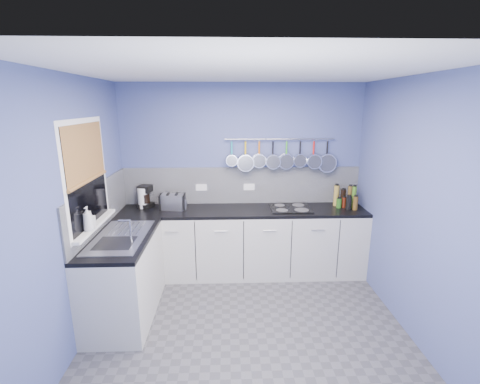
{
  "coord_description": "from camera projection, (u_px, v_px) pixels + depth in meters",
  "views": [
    {
      "loc": [
        -0.18,
        -3.01,
        2.24
      ],
      "look_at": [
        -0.05,
        0.75,
        1.25
      ],
      "focal_mm": 25.4,
      "sensor_mm": 36.0,
      "label": 1
    }
  ],
  "objects": [
    {
      "name": "soap_bottle_a",
      "position": [
        88.0,
        219.0,
        3.23
      ],
      "size": [
        0.09,
        0.09,
        0.24
      ],
      "primitive_type": "imported",
      "rotation": [
        0.0,
        0.0,
        -0.01
      ],
      "color": "white",
      "rests_on": "window_sill"
    },
    {
      "name": "pan_2",
      "position": [
        259.0,
        154.0,
        4.48
      ],
      "size": [
        0.19,
        0.07,
        0.38
      ],
      "primitive_type": null,
      "color": "silver",
      "rests_on": "pot_rail"
    },
    {
      "name": "backsplash_left",
      "position": [
        101.0,
        206.0,
        3.72
      ],
      "size": [
        0.02,
        1.8,
        0.5
      ],
      "primitive_type": "cube",
      "color": "#9E9FA4",
      "rests_on": "wall_left"
    },
    {
      "name": "worktop_back",
      "position": [
        243.0,
        211.0,
        4.42
      ],
      "size": [
        3.2,
        0.6,
        0.04
      ],
      "primitive_type": "cube",
      "color": "black",
      "rests_on": "cabinet_run_back"
    },
    {
      "name": "condiment_5",
      "position": [
        339.0,
        203.0,
        4.47
      ],
      "size": [
        0.07,
        0.07,
        0.13
      ],
      "primitive_type": "cylinder",
      "color": "#265919",
      "rests_on": "worktop_back"
    },
    {
      "name": "paper_towel",
      "position": [
        143.0,
        198.0,
        4.44
      ],
      "size": [
        0.14,
        0.14,
        0.27
      ],
      "primitive_type": "cylinder",
      "rotation": [
        0.0,
        0.0,
        0.2
      ],
      "color": "white",
      "rests_on": "worktop_back"
    },
    {
      "name": "wall_right",
      "position": [
        417.0,
        210.0,
        3.22
      ],
      "size": [
        0.02,
        3.0,
        2.5
      ],
      "primitive_type": "cube",
      "color": "#465188",
      "rests_on": "ground"
    },
    {
      "name": "worktop_left",
      "position": [
        121.0,
        239.0,
        3.51
      ],
      "size": [
        0.6,
        1.2,
        0.04
      ],
      "primitive_type": "cube",
      "color": "black",
      "rests_on": "cabinet_run_left"
    },
    {
      "name": "backsplash_back",
      "position": [
        242.0,
        185.0,
        4.63
      ],
      "size": [
        3.2,
        0.02,
        0.5
      ],
      "primitive_type": "cube",
      "color": "#9E9FA4",
      "rests_on": "wall_back"
    },
    {
      "name": "pan_7",
      "position": [
        327.0,
        156.0,
        4.52
      ],
      "size": [
        0.25,
        0.08,
        0.44
      ],
      "primitive_type": null,
      "color": "silver",
      "rests_on": "pot_rail"
    },
    {
      "name": "bamboo_blind",
      "position": [
        85.0,
        153.0,
        3.27
      ],
      "size": [
        0.01,
        0.9,
        0.55
      ],
      "primitive_type": "cube",
      "color": "#9B613B",
      "rests_on": "wall_left"
    },
    {
      "name": "condiment_7",
      "position": [
        349.0,
        203.0,
        4.38
      ],
      "size": [
        0.07,
        0.07,
        0.17
      ],
      "primitive_type": "cylinder",
      "color": "black",
      "rests_on": "worktop_back"
    },
    {
      "name": "sink_unit",
      "position": [
        121.0,
        236.0,
        3.5
      ],
      "size": [
        0.5,
        0.95,
        0.01
      ],
      "primitive_type": "cube",
      "color": "silver",
      "rests_on": "worktop_left"
    },
    {
      "name": "socket_left",
      "position": [
        201.0,
        187.0,
        4.61
      ],
      "size": [
        0.15,
        0.01,
        0.09
      ],
      "primitive_type": "cube",
      "color": "white",
      "rests_on": "backsplash_back"
    },
    {
      "name": "pan_4",
      "position": [
        286.0,
        154.0,
        4.5
      ],
      "size": [
        0.21,
        0.07,
        0.4
      ],
      "primitive_type": null,
      "color": "silver",
      "rests_on": "pot_rail"
    },
    {
      "name": "window_sill",
      "position": [
        95.0,
        225.0,
        3.46
      ],
      "size": [
        0.1,
        0.98,
        0.03
      ],
      "primitive_type": "cube",
      "color": "white",
      "rests_on": "wall_left"
    },
    {
      "name": "condiment_0",
      "position": [
        350.0,
        196.0,
        4.56
      ],
      "size": [
        0.06,
        0.06,
        0.26
      ],
      "primitive_type": "cylinder",
      "color": "brown",
      "rests_on": "worktop_back"
    },
    {
      "name": "canister",
      "position": [
        184.0,
        205.0,
        4.4
      ],
      "size": [
        0.11,
        0.11,
        0.13
      ],
      "primitive_type": "cylinder",
      "rotation": [
        0.0,
        0.0,
        -0.18
      ],
      "color": "silver",
      "rests_on": "worktop_back"
    },
    {
      "name": "pan_1",
      "position": [
        245.0,
        155.0,
        4.48
      ],
      "size": [
        0.23,
        0.1,
        0.42
      ],
      "primitive_type": null,
      "color": "silver",
      "rests_on": "pot_rail"
    },
    {
      "name": "hob",
      "position": [
        290.0,
        208.0,
        4.45
      ],
      "size": [
        0.52,
        0.46,
        0.01
      ],
      "primitive_type": "cube",
      "color": "black",
      "rests_on": "worktop_back"
    },
    {
      "name": "cabinet_run_back",
      "position": [
        243.0,
        243.0,
        4.54
      ],
      "size": [
        3.2,
        0.6,
        0.86
      ],
      "primitive_type": "cube",
      "color": "#BBB9B2",
      "rests_on": "ground"
    },
    {
      "name": "wall_left",
      "position": [
        73.0,
        214.0,
        3.11
      ],
      "size": [
        0.02,
        3.0,
        2.5
      ],
      "primitive_type": "cube",
      "color": "#465188",
      "rests_on": "ground"
    },
    {
      "name": "wall_front",
      "position": [
        266.0,
        305.0,
        1.71
      ],
      "size": [
        3.2,
        0.02,
        2.5
      ],
      "primitive_type": "cube",
      "color": "#465188",
      "rests_on": "ground"
    },
    {
      "name": "condiment_6",
      "position": [
        355.0,
        203.0,
        4.38
      ],
      "size": [
        0.06,
        0.06,
        0.18
      ],
      "primitive_type": "cylinder",
      "color": "brown",
      "rests_on": "worktop_back"
    },
    {
      "name": "cabinet_run_left",
      "position": [
        125.0,
        278.0,
        3.62
      ],
      "size": [
        0.6,
        1.2,
        0.86
      ],
      "primitive_type": "cube",
      "color": "#BBB9B2",
      "rests_on": "ground"
    },
    {
      "name": "pan_3",
      "position": [
        273.0,
        154.0,
        4.49
      ],
      "size": [
        0.2,
        0.11,
        0.39
      ],
      "primitive_type": null,
      "color": "silver",
      "rests_on": "pot_rail"
    },
    {
      "name": "mixer_tap",
      "position": [
        131.0,
        231.0,
        3.3
      ],
      "size": [
        0.12,
        0.08,
        0.26
      ],
      "primitive_type": null,
      "color": "silver",
      "rests_on": "worktop_left"
    },
    {
      "name": "floor",
      "position": [
        247.0,
        329.0,
        3.49
      ],
      "size": [
        3.2,
        3.0,
        0.02
      ],
      "primitive_type": "cube",
      "color": "#47474C",
      "rests_on": "ground"
    },
    {
      "name": "pan_0",
      "position": [
        232.0,
        153.0,
        4.47
      ],
      "size": [
        0.15,
        0.11,
        0.34
      ],
      "primitive_type": null,
      "color": "silver",
      "rests_on": "pot_rail"
    },
    {
      "name": "coffee_maker",
      "position": [
        145.0,
        197.0,
        4.47
      ],
      "size": [
        0.2,
        0.22,
        0.29
      ],
      "primitive_type": null,
      "rotation": [
        0.0,
        0.0,
        -0.25
      ],
      "color": "black",
      "rests_on": "worktop_back"
    },
    {
      "name": "pot_rail",
      "position": [
        280.0,
        139.0,
        4.45
      ],
      "size": [
        1.45,
        0.02,
        0.02
      ],
      "primitive_type": "cylinder",
      "rotation": [
        0.0,
        1.57,
        0.0
      ],
      "color": "silver",
      "rests_on": "wall_back"
    },
    {
      "name": "toaster",
      "position": [
        173.0,
        202.0,
        4.4
      ],
      "size": [
        0.33,
        0.23,
        0.2
      ],
      "primitive_type": "cube",
      "rotation": [
        0.0,
        0.0,
        -0.18
      ],
      "color": "silver",
      "rests_on": "worktop_back"
    },
    {
      "name": "wall_back",
      "position": [
        242.0,
        178.0,
        4.63
      ],
      "size": [
        3.2,
        0.02,
        2.5
      ],
      "primitive_type": "cube",
      "color": "#465188",
      "rests_on": "ground"
    },
    {
      "name": "soap_bottle_b",
      "position": [
        91.0,
        220.0,
        3.31
      ],
      "size": [
        0.1,
        0.1,
        0.17
      ],
      "primitive_type": "imported",
      "rotation": [
        0.0,
        0.0,
        0.26
      ],
      "color": "white",
      "rests_on": "window_sill"
    },
    {
      "name": "ceiling",
      "position": [
        249.0,
        70.0,
        2.85
      ],
      "size": [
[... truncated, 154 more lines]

